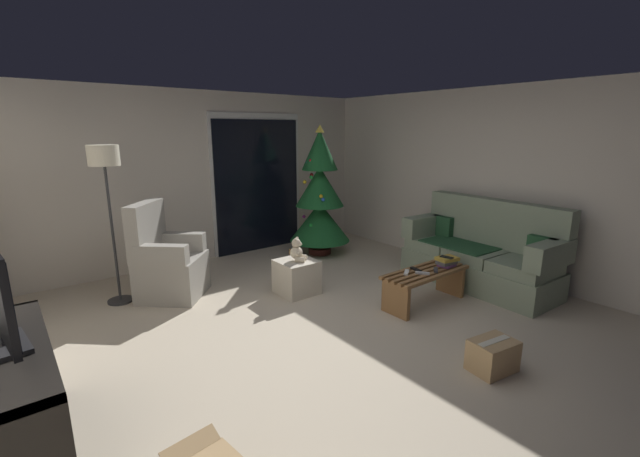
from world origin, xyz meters
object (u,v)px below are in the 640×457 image
remote_graphite (436,270)px  media_shelf (12,416)px  christmas_tree (320,199)px  floor_lamp (105,171)px  coffee_table (425,282)px  remote_black (416,269)px  ottoman (297,277)px  armchair (167,264)px  remote_white (407,272)px  book_stack (447,261)px  cardboard_box_taped_mid_floor (493,355)px  teddy_bear_cream (297,251)px  couch (481,254)px  cell_phone (447,257)px  remote_silver (422,273)px  teddy_bear_honey_by_tree (292,259)px

remote_graphite → media_shelf: media_shelf is taller
christmas_tree → floor_lamp: (-3.01, -0.08, 0.61)m
coffee_table → remote_black: 0.18m
media_shelf → remote_graphite: bearing=-0.5°
remote_graphite → ottoman: 1.63m
armchair → remote_black: bearing=-42.9°
armchair → floor_lamp: bearing=160.8°
christmas_tree → media_shelf: bearing=-150.0°
remote_white → ottoman: 1.32m
book_stack → ottoman: bearing=136.1°
media_shelf → cardboard_box_taped_mid_floor: bearing=-20.3°
armchair → coffee_table: bearing=-42.8°
armchair → remote_graphite: bearing=-42.8°
floor_lamp → ottoman: (1.76, -1.05, -1.30)m
floor_lamp → media_shelf: size_ratio=1.27×
armchair → floor_lamp: 1.23m
book_stack → media_shelf: 4.09m
media_shelf → teddy_bear_cream: size_ratio=4.91×
remote_black → armchair: armchair is taller
couch → floor_lamp: (-3.79, 2.25, 1.11)m
book_stack → ottoman: 1.78m
coffee_table → media_shelf: bearing=-179.3°
cell_phone → floor_lamp: floor_lamp is taller
floor_lamp → cell_phone: bearing=-37.1°
christmas_tree → couch: bearing=-71.5°
armchair → media_shelf: size_ratio=0.81×
ottoman → remote_silver: bearing=-55.7°
remote_silver → christmas_tree: (0.42, 2.35, 0.49)m
remote_white → ottoman: size_ratio=0.35×
cell_phone → cardboard_box_taped_mid_floor: 1.53m
christmas_tree → ottoman: 1.82m
remote_white → armchair: 2.78m
floor_lamp → remote_graphite: bearing=-39.4°
remote_white → teddy_bear_honey_by_tree: size_ratio=0.55×
remote_graphite → coffee_table: bearing=-170.7°
christmas_tree → media_shelf: christmas_tree is taller
book_stack → cardboard_box_taped_mid_floor: (-0.97, -1.15, -0.33)m
coffee_table → cell_phone: cell_phone is taller
couch → ottoman: couch is taller
christmas_tree → remote_black: bearing=-99.6°
remote_graphite → teddy_bear_cream: (-1.03, 1.24, 0.12)m
book_stack → teddy_bear_honey_by_tree: book_stack is taller
armchair → cardboard_box_taped_mid_floor: 3.60m
cardboard_box_taped_mid_floor → coffee_table: bearing=61.5°
floor_lamp → christmas_tree: bearing=1.5°
christmas_tree → teddy_bear_honey_by_tree: size_ratio=7.08×
media_shelf → armchair: bearing=53.0°
book_stack → media_shelf: media_shelf is taller
coffee_table → teddy_bear_cream: size_ratio=3.86×
ottoman → teddy_bear_honey_by_tree: bearing=58.6°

